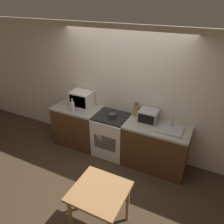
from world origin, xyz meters
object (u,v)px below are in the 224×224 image
(stove_range, at_px, (111,135))
(bottle, at_px, (73,106))
(toaster_oven, at_px, (148,116))
(dining_table, at_px, (100,197))
(microwave, at_px, (82,99))
(kettle, at_px, (112,114))

(stove_range, bearing_deg, bottle, -167.99)
(toaster_oven, distance_m, dining_table, 1.83)
(stove_range, relative_size, microwave, 1.98)
(bottle, relative_size, toaster_oven, 0.80)
(toaster_oven, relative_size, dining_table, 0.45)
(stove_range, height_order, toaster_oven, toaster_oven)
(microwave, bearing_deg, bottle, -96.08)
(bottle, xyz_separation_m, toaster_oven, (1.53, 0.30, 0.01))
(stove_range, bearing_deg, dining_table, -68.67)
(stove_range, bearing_deg, toaster_oven, 10.33)
(kettle, xyz_separation_m, toaster_oven, (0.67, 0.19, 0.04))
(kettle, relative_size, microwave, 0.36)
(microwave, relative_size, toaster_oven, 1.30)
(stove_range, distance_m, dining_table, 1.79)
(bottle, bearing_deg, toaster_oven, 11.22)
(microwave, xyz_separation_m, dining_table, (1.43, -1.78, -0.42))
(stove_range, height_order, kettle, kettle)
(toaster_oven, height_order, dining_table, toaster_oven)
(microwave, bearing_deg, kettle, -12.19)
(dining_table, bearing_deg, toaster_oven, 87.67)
(stove_range, height_order, dining_table, stove_range)
(kettle, distance_m, bottle, 0.86)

